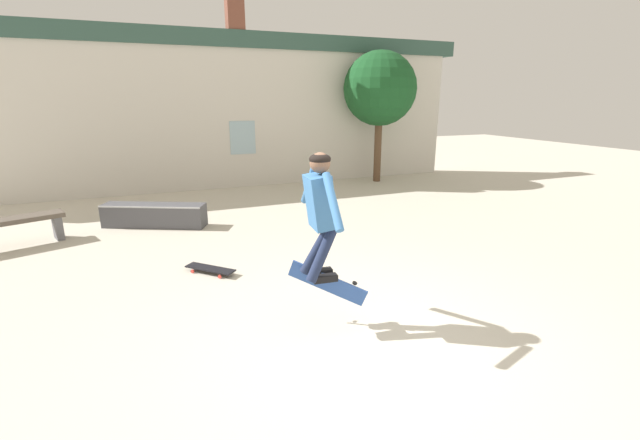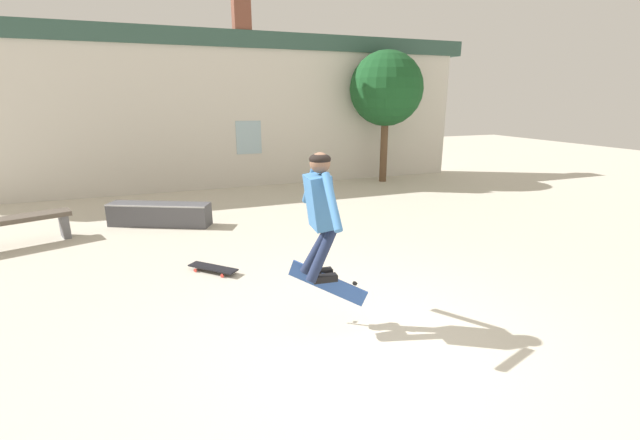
{
  "view_description": "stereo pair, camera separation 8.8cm",
  "coord_description": "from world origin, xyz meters",
  "views": [
    {
      "loc": [
        -1.89,
        -3.45,
        2.45
      ],
      "look_at": [
        -0.28,
        0.48,
        1.23
      ],
      "focal_mm": 24.0,
      "sensor_mm": 36.0,
      "label": 1
    },
    {
      "loc": [
        -1.81,
        -3.48,
        2.45
      ],
      "look_at": [
        -0.28,
        0.48,
        1.23
      ],
      "focal_mm": 24.0,
      "sensor_mm": 36.0,
      "label": 2
    }
  ],
  "objects": [
    {
      "name": "skateboard_flipping",
      "position": [
        -0.18,
        0.5,
        0.5
      ],
      "size": [
        0.75,
        0.52,
        0.5
      ],
      "rotation": [
        0.0,
        0.0,
        -0.56
      ],
      "color": "#2D519E"
    },
    {
      "name": "park_bench",
      "position": [
        -4.22,
        4.83,
        0.37
      ],
      "size": [
        1.86,
        0.98,
        0.51
      ],
      "rotation": [
        0.0,
        0.0,
        0.34
      ],
      "color": "brown",
      "rests_on": "ground_plane"
    },
    {
      "name": "skater",
      "position": [
        -0.28,
        0.48,
        1.38
      ],
      "size": [
        0.4,
        1.28,
        1.35
      ],
      "rotation": [
        0.0,
        0.0,
        -0.09
      ],
      "color": "teal"
    },
    {
      "name": "building_backdrop",
      "position": [
        0.01,
        8.67,
        2.17
      ],
      "size": [
        15.11,
        0.52,
        5.48
      ],
      "color": "beige",
      "rests_on": "ground_plane"
    },
    {
      "name": "skate_ledge",
      "position": [
        -1.84,
        5.27,
        0.23
      ],
      "size": [
        1.98,
        1.25,
        0.45
      ],
      "rotation": [
        0.0,
        0.0,
        -0.45
      ],
      "color": "#4C4C51",
      "rests_on": "ground_plane"
    },
    {
      "name": "ground_plane",
      "position": [
        0.0,
        0.0,
        0.0
      ],
      "size": [
        40.0,
        40.0,
        0.0
      ],
      "primitive_type": "plane",
      "color": "beige"
    },
    {
      "name": "tree_right",
      "position": [
        4.57,
        7.79,
        2.68
      ],
      "size": [
        2.11,
        2.11,
        3.75
      ],
      "color": "brown",
      "rests_on": "ground_plane"
    },
    {
      "name": "skateboard_resting",
      "position": [
        -1.19,
        2.47,
        0.07
      ],
      "size": [
        0.67,
        0.68,
        0.08
      ],
      "rotation": [
        0.0,
        0.0,
        5.48
      ],
      "color": "black",
      "rests_on": "ground_plane"
    }
  ]
}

